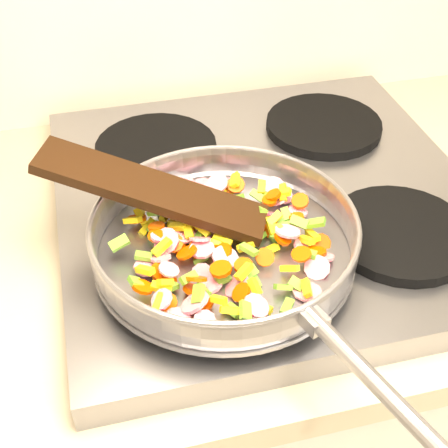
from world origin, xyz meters
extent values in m
cube|color=#939399|center=(-0.70, 1.67, 0.92)|extent=(0.60, 0.60, 0.04)
cylinder|color=black|center=(-0.84, 1.52, 0.95)|extent=(0.19, 0.19, 0.02)
cylinder|color=black|center=(-0.56, 1.52, 0.95)|extent=(0.19, 0.19, 0.02)
cylinder|color=black|center=(-0.84, 1.81, 0.95)|extent=(0.19, 0.19, 0.02)
cylinder|color=black|center=(-0.56, 1.81, 0.95)|extent=(0.19, 0.19, 0.02)
cylinder|color=#9E9EA5|center=(-0.80, 1.54, 0.96)|extent=(0.33, 0.33, 0.01)
torus|color=#9E9EA5|center=(-0.80, 1.54, 0.99)|extent=(0.37, 0.37, 0.05)
torus|color=#9E9EA5|center=(-0.80, 1.54, 1.01)|extent=(0.33, 0.33, 0.01)
cylinder|color=#9E9EA5|center=(-0.72, 1.29, 1.00)|extent=(0.08, 0.19, 0.02)
cube|color=#9E9EA5|center=(-0.74, 1.37, 1.00)|extent=(0.03, 0.04, 0.02)
cylinder|color=#C01239|center=(-0.85, 1.44, 0.98)|extent=(0.04, 0.04, 0.03)
cylinder|color=#CE4000|center=(-0.76, 1.50, 0.98)|extent=(0.03, 0.02, 0.02)
cube|color=yellow|center=(-0.81, 1.54, 0.97)|extent=(0.02, 0.02, 0.01)
cylinder|color=#CE4000|center=(-0.73, 1.52, 0.98)|extent=(0.03, 0.03, 0.02)
cylinder|color=#C01239|center=(-0.81, 1.64, 0.97)|extent=(0.05, 0.05, 0.01)
cube|color=#65A62A|center=(-0.87, 1.60, 0.99)|extent=(0.02, 0.02, 0.01)
cube|color=#65A62A|center=(-0.76, 1.41, 0.98)|extent=(0.02, 0.03, 0.01)
cube|color=#65A62A|center=(-0.75, 1.54, 0.97)|extent=(0.02, 0.02, 0.01)
cube|color=yellow|center=(-0.85, 1.57, 0.98)|extent=(0.03, 0.02, 0.01)
cube|color=#65A62A|center=(-0.91, 1.48, 0.99)|extent=(0.02, 0.02, 0.02)
cylinder|color=#C01239|center=(-0.80, 1.50, 0.98)|extent=(0.04, 0.04, 0.02)
cylinder|color=#CE4000|center=(-0.90, 1.61, 0.98)|extent=(0.04, 0.03, 0.02)
cylinder|color=#CE4000|center=(-0.80, 1.51, 0.98)|extent=(0.02, 0.03, 0.02)
cube|color=yellow|center=(-0.70, 1.61, 0.98)|extent=(0.02, 0.02, 0.02)
cube|color=#65A62A|center=(-0.81, 1.48, 0.97)|extent=(0.02, 0.02, 0.01)
cube|color=#65A62A|center=(-0.83, 1.52, 0.97)|extent=(0.02, 0.01, 0.02)
cylinder|color=#C01239|center=(-0.86, 1.56, 0.97)|extent=(0.04, 0.04, 0.01)
cube|color=#65A62A|center=(-0.70, 1.54, 0.99)|extent=(0.03, 0.02, 0.02)
cylinder|color=#CE4000|center=(-0.87, 1.57, 0.98)|extent=(0.02, 0.02, 0.01)
cube|color=yellow|center=(-0.80, 1.54, 0.98)|extent=(0.02, 0.02, 0.01)
cube|color=yellow|center=(-0.82, 1.56, 0.98)|extent=(0.02, 0.02, 0.02)
cube|color=#65A62A|center=(-0.85, 1.48, 0.98)|extent=(0.03, 0.02, 0.02)
cylinder|color=#C01239|center=(-0.80, 1.47, 0.97)|extent=(0.04, 0.05, 0.04)
cube|color=#65A62A|center=(-0.82, 1.56, 0.97)|extent=(0.02, 0.02, 0.01)
cylinder|color=#C01239|center=(-0.84, 1.56, 0.98)|extent=(0.04, 0.04, 0.01)
cylinder|color=#C01239|center=(-0.87, 1.56, 0.98)|extent=(0.03, 0.03, 0.01)
cube|color=yellow|center=(-0.82, 1.43, 0.97)|extent=(0.02, 0.02, 0.01)
cube|color=#65A62A|center=(-0.80, 1.62, 0.98)|extent=(0.02, 0.02, 0.02)
cube|color=#65A62A|center=(-0.73, 1.45, 0.97)|extent=(0.02, 0.02, 0.02)
cylinder|color=#C01239|center=(-0.83, 1.59, 0.98)|extent=(0.04, 0.04, 0.02)
cube|color=#65A62A|center=(-0.83, 1.61, 0.98)|extent=(0.02, 0.02, 0.01)
cube|color=#65A62A|center=(-0.81, 1.65, 0.98)|extent=(0.02, 0.01, 0.01)
cylinder|color=#C01239|center=(-0.81, 1.49, 0.97)|extent=(0.03, 0.05, 0.04)
cube|color=yellow|center=(-0.77, 1.52, 0.97)|extent=(0.02, 0.01, 0.02)
cube|color=#65A62A|center=(-0.80, 1.56, 0.98)|extent=(0.02, 0.02, 0.01)
cylinder|color=#CE4000|center=(-0.85, 1.55, 0.97)|extent=(0.03, 0.03, 0.03)
cylinder|color=#C01239|center=(-0.87, 1.50, 0.98)|extent=(0.03, 0.03, 0.01)
cube|color=yellow|center=(-0.83, 1.44, 0.98)|extent=(0.02, 0.02, 0.01)
cylinder|color=#CE4000|center=(-0.68, 1.52, 0.96)|extent=(0.03, 0.03, 0.02)
cube|color=#65A62A|center=(-0.79, 1.64, 0.97)|extent=(0.01, 0.02, 0.02)
cube|color=#65A62A|center=(-0.76, 1.59, 0.98)|extent=(0.02, 0.02, 0.01)
cube|color=#65A62A|center=(-0.87, 1.55, 0.98)|extent=(0.02, 0.02, 0.02)
cube|color=#65A62A|center=(-0.71, 1.55, 0.98)|extent=(0.03, 0.02, 0.02)
cube|color=yellow|center=(-0.77, 1.56, 0.97)|extent=(0.02, 0.01, 0.01)
cylinder|color=#C01239|center=(-0.83, 1.63, 0.98)|extent=(0.04, 0.04, 0.01)
cylinder|color=#C01239|center=(-0.69, 1.58, 0.97)|extent=(0.04, 0.04, 0.01)
cylinder|color=#CE4000|center=(-0.84, 1.45, 0.97)|extent=(0.03, 0.03, 0.01)
cylinder|color=#C01239|center=(-0.71, 1.62, 0.98)|extent=(0.04, 0.04, 0.01)
cylinder|color=#C01239|center=(-0.68, 1.49, 0.97)|extent=(0.04, 0.03, 0.02)
cube|color=#65A62A|center=(-0.86, 1.63, 0.97)|extent=(0.01, 0.02, 0.01)
cylinder|color=#C01239|center=(-0.70, 1.47, 0.97)|extent=(0.04, 0.04, 0.03)
cylinder|color=#CE4000|center=(-0.77, 1.65, 0.97)|extent=(0.02, 0.02, 0.02)
cylinder|color=#C01239|center=(-0.73, 1.59, 0.96)|extent=(0.03, 0.04, 0.03)
cylinder|color=#CE4000|center=(-0.82, 1.48, 0.98)|extent=(0.04, 0.04, 0.01)
cube|color=#65A62A|center=(-0.73, 1.62, 0.97)|extent=(0.02, 0.02, 0.02)
cylinder|color=#CE4000|center=(-0.70, 1.55, 0.98)|extent=(0.02, 0.02, 0.01)
cylinder|color=#CE4000|center=(-0.85, 1.62, 0.98)|extent=(0.03, 0.03, 0.01)
cube|color=yellow|center=(-0.88, 1.60, 0.97)|extent=(0.03, 0.03, 0.02)
cylinder|color=#C01239|center=(-0.83, 1.60, 0.98)|extent=(0.04, 0.03, 0.02)
cylinder|color=#C01239|center=(-0.83, 1.50, 0.96)|extent=(0.03, 0.03, 0.03)
cylinder|color=#CE4000|center=(-0.72, 1.59, 0.98)|extent=(0.03, 0.03, 0.01)
cube|color=yellow|center=(-0.73, 1.55, 0.99)|extent=(0.02, 0.02, 0.02)
cube|color=yellow|center=(-0.79, 1.64, 0.97)|extent=(0.01, 0.03, 0.01)
cylinder|color=#C01239|center=(-0.84, 1.42, 0.96)|extent=(0.04, 0.04, 0.03)
cylinder|color=#C01239|center=(-0.83, 1.53, 0.98)|extent=(0.04, 0.04, 0.01)
cube|color=yellow|center=(-0.77, 1.56, 0.98)|extent=(0.01, 0.02, 0.01)
cylinder|color=#CE4000|center=(-0.82, 1.62, 0.97)|extent=(0.03, 0.03, 0.02)
cylinder|color=#CE4000|center=(-0.88, 1.50, 0.97)|extent=(0.03, 0.03, 0.02)
cube|color=yellow|center=(-0.87, 1.53, 0.99)|extent=(0.03, 0.02, 0.02)
cylinder|color=#C01239|center=(-0.87, 1.44, 0.97)|extent=(0.04, 0.04, 0.01)
cube|color=#65A62A|center=(-0.84, 1.47, 0.97)|extent=(0.02, 0.02, 0.02)
cylinder|color=#C01239|center=(-0.72, 1.44, 0.97)|extent=(0.03, 0.03, 0.01)
cube|color=yellow|center=(-0.78, 1.45, 0.98)|extent=(0.02, 0.02, 0.02)
cube|color=yellow|center=(-0.90, 1.60, 0.98)|extent=(0.02, 0.02, 0.02)
cylinder|color=#C01239|center=(-0.80, 1.63, 0.98)|extent=(0.04, 0.04, 0.01)
cylinder|color=#CE4000|center=(-0.85, 1.47, 0.98)|extent=(0.03, 0.03, 0.02)
cylinder|color=#CE4000|center=(-0.88, 1.46, 0.97)|extent=(0.03, 0.03, 0.02)
cube|color=#65A62A|center=(-0.71, 1.56, 0.98)|extent=(0.01, 0.02, 0.01)
cube|color=yellow|center=(-0.87, 1.64, 0.97)|extent=(0.03, 0.01, 0.02)
cube|color=yellow|center=(-0.73, 1.44, 0.97)|extent=(0.02, 0.03, 0.01)
cube|color=#65A62A|center=(-0.78, 1.50, 0.99)|extent=(0.02, 0.03, 0.01)
cube|color=yellow|center=(-0.85, 1.58, 0.97)|extent=(0.02, 0.02, 0.01)
cube|color=#65A62A|center=(-0.73, 1.54, 0.97)|extent=(0.02, 0.02, 0.01)
cylinder|color=#CE4000|center=(-0.85, 1.60, 0.98)|extent=(0.02, 0.02, 0.01)
cylinder|color=#CE4000|center=(-0.76, 1.54, 0.98)|extent=(0.03, 0.03, 0.02)
cube|color=#65A62A|center=(-0.85, 1.45, 0.99)|extent=(0.02, 0.03, 0.02)
cylinder|color=#CE4000|center=(-0.73, 1.55, 0.97)|extent=(0.03, 0.03, 0.01)
cube|color=#65A62A|center=(-0.90, 1.53, 0.98)|extent=(0.02, 0.02, 0.01)
cylinder|color=#CE4000|center=(-0.88, 1.56, 0.98)|extent=(0.03, 0.02, 0.01)
cylinder|color=#C01239|center=(-0.83, 1.61, 0.97)|extent=(0.04, 0.04, 0.02)
cube|color=#65A62A|center=(-0.88, 1.58, 0.97)|extent=(0.02, 0.02, 0.01)
cylinder|color=#C01239|center=(-0.78, 1.64, 0.99)|extent=(0.04, 0.04, 0.02)
cylinder|color=#C01239|center=(-0.76, 1.65, 0.97)|extent=(0.03, 0.03, 0.02)
cube|color=#65A62A|center=(-0.78, 1.47, 0.97)|extent=(0.02, 0.02, 0.01)
cube|color=#65A62A|center=(-0.81, 1.43, 0.97)|extent=(0.02, 0.02, 0.01)
cylinder|color=#CE4000|center=(-0.71, 1.60, 0.99)|extent=(0.02, 0.02, 0.02)
cylinder|color=#CE4000|center=(-0.83, 1.53, 0.97)|extent=(0.04, 0.03, 0.03)
cylinder|color=#C01239|center=(-0.80, 1.66, 0.97)|extent=(0.04, 0.05, 0.02)
cube|color=#65A62A|center=(-0.92, 1.55, 0.99)|extent=(0.03, 0.02, 0.02)
cylinder|color=#C01239|center=(-0.77, 1.60, 0.96)|extent=(0.04, 0.05, 0.02)
cube|color=yellow|center=(-0.78, 1.61, 0.98)|extent=(0.01, 0.02, 0.02)
cylinder|color=#CE4000|center=(-0.91, 1.47, 0.98)|extent=(0.03, 0.03, 0.02)
cylinder|color=#CE4000|center=(-0.88, 1.49, 0.97)|extent=(0.03, 0.03, 0.02)
cylinder|color=#C01239|center=(-0.70, 1.51, 0.96)|extent=(0.03, 0.04, 0.03)
cylinder|color=#CE4000|center=(-0.82, 1.60, 0.98)|extent=(0.03, 0.03, 0.02)
cylinder|color=#CE4000|center=(-0.81, 1.54, 0.97)|extent=(0.03, 0.02, 0.02)
cube|color=#65A62A|center=(-0.68, 1.53, 0.99)|extent=(0.03, 0.02, 0.01)
cube|color=yellow|center=(-0.84, 1.56, 0.98)|extent=(0.01, 0.02, 0.02)
cube|color=#65A62A|center=(-0.84, 1.64, 0.98)|extent=(0.02, 0.02, 0.02)
cube|color=yellow|center=(-0.82, 1.42, 0.99)|extent=(0.03, 0.01, 0.02)
cube|color=yellow|center=(-0.89, 1.47, 0.98)|extent=(0.03, 0.02, 0.01)
cylinder|color=#CE4000|center=(-0.85, 1.47, 0.97)|extent=(0.03, 0.03, 0.02)
cube|color=yellow|center=(-0.89, 1.62, 0.97)|extent=(0.01, 0.02, 0.01)
cube|color=yellow|center=(-0.79, 1.47, 0.99)|extent=(0.03, 0.02, 0.02)
cube|color=#65A62A|center=(-0.86, 1.55, 0.98)|extent=(0.02, 0.02, 0.01)
cube|color=yellow|center=(-0.86, 1.61, 0.97)|extent=(0.02, 0.03, 0.01)
cube|color=yellow|center=(-0.70, 1.61, 0.98)|extent=(0.02, 0.03, 0.02)
cube|color=yellow|center=(-0.90, 1.50, 0.99)|extent=(0.02, 0.03, 0.02)
cube|color=yellow|center=(-0.76, 1.64, 0.99)|extent=(0.02, 0.03, 0.02)
cylinder|color=#CE4000|center=(-0.80, 1.44, 0.98)|extent=(0.03, 0.03, 0.02)
cube|color=#65A62A|center=(-0.81, 1.41, 0.99)|extent=(0.02, 0.02, 0.02)
cylinder|color=#CE4000|center=(-0.86, 1.55, 0.98)|extent=(0.04, 0.04, 0.02)
cylinder|color=#CE4000|center=(-0.79, 1.48, 0.98)|extent=(0.03, 0.03, 0.01)
cylinder|color=#C01239|center=(-0.83, 1.48, 0.97)|extent=(0.04, 0.04, 0.01)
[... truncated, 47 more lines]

